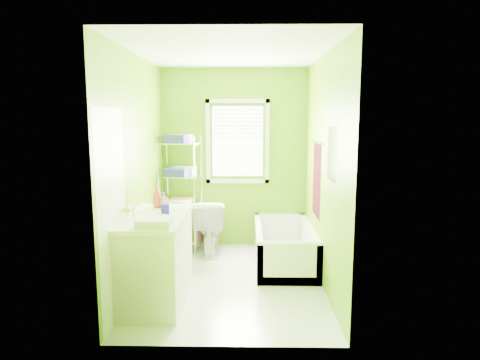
{
  "coord_description": "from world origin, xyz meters",
  "views": [
    {
      "loc": [
        0.19,
        -4.79,
        1.92
      ],
      "look_at": [
        0.1,
        0.25,
        1.16
      ],
      "focal_mm": 32.0,
      "sensor_mm": 36.0,
      "label": 1
    }
  ],
  "objects_px": {
    "toilet": "(210,226)",
    "wire_shelf_unit": "(181,180)",
    "bathtub": "(284,251)",
    "vanity": "(156,256)"
  },
  "relations": [
    {
      "from": "bathtub",
      "to": "toilet",
      "type": "relative_size",
      "value": 2.07
    },
    {
      "from": "bathtub",
      "to": "vanity",
      "type": "height_order",
      "value": "vanity"
    },
    {
      "from": "bathtub",
      "to": "wire_shelf_unit",
      "type": "distance_m",
      "value": 1.75
    },
    {
      "from": "toilet",
      "to": "vanity",
      "type": "distance_m",
      "value": 1.62
    },
    {
      "from": "vanity",
      "to": "wire_shelf_unit",
      "type": "distance_m",
      "value": 1.8
    },
    {
      "from": "bathtub",
      "to": "toilet",
      "type": "height_order",
      "value": "toilet"
    },
    {
      "from": "toilet",
      "to": "vanity",
      "type": "bearing_deg",
      "value": 73.95
    },
    {
      "from": "wire_shelf_unit",
      "to": "bathtub",
      "type": "bearing_deg",
      "value": -21.75
    },
    {
      "from": "toilet",
      "to": "wire_shelf_unit",
      "type": "height_order",
      "value": "wire_shelf_unit"
    },
    {
      "from": "vanity",
      "to": "wire_shelf_unit",
      "type": "relative_size",
      "value": 0.73
    }
  ]
}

